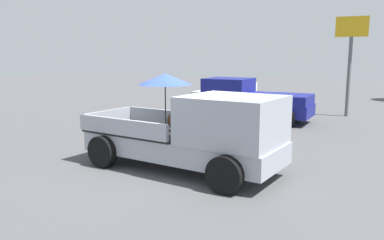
% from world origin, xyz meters
% --- Properties ---
extents(ground_plane, '(80.00, 80.00, 0.00)m').
position_xyz_m(ground_plane, '(0.00, 0.00, 0.00)').
color(ground_plane, '#4C4C4F').
extents(pickup_truck_main, '(5.27, 2.86, 2.35)m').
position_xyz_m(pickup_truck_main, '(0.46, -0.06, 0.98)').
color(pickup_truck_main, black).
rests_on(pickup_truck_main, ground).
extents(pickup_truck_red, '(4.90, 2.41, 1.80)m').
position_xyz_m(pickup_truck_red, '(-0.50, 7.77, 0.87)').
color(pickup_truck_red, black).
rests_on(pickup_truck_red, ground).
extents(parked_sedan_near, '(4.37, 2.12, 1.33)m').
position_xyz_m(parked_sedan_near, '(-2.58, 11.87, 0.74)').
color(parked_sedan_near, black).
rests_on(parked_sedan_near, ground).
extents(motel_sign, '(1.40, 0.16, 4.52)m').
position_xyz_m(motel_sign, '(3.29, 10.76, 3.21)').
color(motel_sign, '#59595B').
rests_on(motel_sign, ground).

